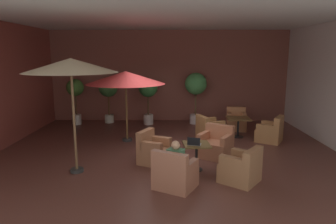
{
  "coord_description": "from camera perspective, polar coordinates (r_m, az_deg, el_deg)",
  "views": [
    {
      "loc": [
        0.1,
        -8.66,
        2.82
      ],
      "look_at": [
        0.0,
        0.43,
        1.09
      ],
      "focal_mm": 32.67,
      "sensor_mm": 36.0,
      "label": 1
    }
  ],
  "objects": [
    {
      "name": "armchair_front_left_east",
      "position": [
        6.61,
        1.24,
        -11.52
      ],
      "size": [
        1.04,
        1.0,
        0.86
      ],
      "color": "#A6664E",
      "rests_on": "ground_plane"
    },
    {
      "name": "ceiling_slab",
      "position": [
        8.71,
        -0.03,
        17.39
      ],
      "size": [
        10.07,
        8.69,
        0.06
      ],
      "primitive_type": "cube",
      "color": "silver",
      "rests_on": "wall_back_brick"
    },
    {
      "name": "ground_plane",
      "position": [
        9.11,
        -0.03,
        -7.35
      ],
      "size": [
        10.07,
        8.69,
        0.02
      ],
      "primitive_type": "cube",
      "color": "brown"
    },
    {
      "name": "cafe_table_front_right",
      "position": [
        10.75,
        12.98,
        -1.81
      ],
      "size": [
        0.78,
        0.78,
        0.67
      ],
      "color": "black",
      "rests_on": "ground_plane"
    },
    {
      "name": "potted_tree_left_corner",
      "position": [
        12.44,
        5.21,
        4.57
      ],
      "size": [
        0.89,
        0.89,
        2.09
      ],
      "color": "silver",
      "rests_on": "ground_plane"
    },
    {
      "name": "wall_back_brick",
      "position": [
        13.0,
        0.2,
        6.69
      ],
      "size": [
        10.07,
        0.08,
        3.8
      ],
      "primitive_type": "cube",
      "color": "brown",
      "rests_on": "ground_plane"
    },
    {
      "name": "armchair_front_right_north",
      "position": [
        10.51,
        18.58,
        -3.61
      ],
      "size": [
        1.03,
        1.02,
        0.86
      ],
      "color": "#B37948",
      "rests_on": "ground_plane"
    },
    {
      "name": "patron_blue_shirt",
      "position": [
        6.51,
        1.42,
        -8.29
      ],
      "size": [
        0.41,
        0.37,
        0.6
      ],
      "color": "#477854",
      "rests_on": "ground_plane"
    },
    {
      "name": "armchair_front_right_south",
      "position": [
        10.28,
        7.77,
        -3.44
      ],
      "size": [
        0.97,
        0.96,
        0.82
      ],
      "color": "#B47A46",
      "rests_on": "ground_plane"
    },
    {
      "name": "armchair_front_right_east",
      "position": [
        11.85,
        12.6,
        -1.69
      ],
      "size": [
        0.81,
        0.87,
        0.83
      ],
      "color": "#B67349",
      "rests_on": "ground_plane"
    },
    {
      "name": "patio_umbrella_tall_red",
      "position": [
        9.87,
        -7.9,
        6.34
      ],
      "size": [
        2.53,
        2.53,
        2.29
      ],
      "color": "#2D2D2D",
      "rests_on": "ground_plane"
    },
    {
      "name": "patio_umbrella_center_beige",
      "position": [
        7.39,
        -17.67,
        8.13
      ],
      "size": [
        2.16,
        2.16,
        2.73
      ],
      "color": "#2D2D2D",
      "rests_on": "ground_plane"
    },
    {
      "name": "potted_tree_mid_left",
      "position": [
        12.31,
        -3.74,
        3.81
      ],
      "size": [
        0.76,
        0.76,
        1.88
      ],
      "color": "silver",
      "rests_on": "ground_plane"
    },
    {
      "name": "cafe_table_front_left",
      "position": [
        7.55,
        5.34,
        -7.02
      ],
      "size": [
        0.69,
        0.69,
        0.67
      ],
      "color": "black",
      "rests_on": "ground_plane"
    },
    {
      "name": "armchair_front_left_north",
      "position": [
        8.07,
        -2.69,
        -7.3
      ],
      "size": [
        0.96,
        0.96,
        0.86
      ],
      "color": "#A56B49",
      "rests_on": "ground_plane"
    },
    {
      "name": "armchair_front_left_south",
      "position": [
        7.1,
        13.51,
        -10.24
      ],
      "size": [
        1.05,
        1.05,
        0.81
      ],
      "color": "#A36F4A",
      "rests_on": "ground_plane"
    },
    {
      "name": "armchair_front_left_west",
      "position": [
        8.64,
        8.9,
        -6.18
      ],
      "size": [
        1.1,
        1.09,
        0.87
      ],
      "color": "#B26C4D",
      "rests_on": "ground_plane"
    },
    {
      "name": "potted_tree_right_corner",
      "position": [
        12.79,
        -16.9,
        3.58
      ],
      "size": [
        0.68,
        0.68,
        1.85
      ],
      "color": "silver",
      "rests_on": "ground_plane"
    },
    {
      "name": "iced_drink_cup",
      "position": [
        7.43,
        4.45,
        -5.65
      ],
      "size": [
        0.08,
        0.08,
        0.11
      ],
      "primitive_type": "cylinder",
      "color": "white",
      "rests_on": "cafe_table_front_left"
    },
    {
      "name": "potted_tree_mid_right",
      "position": [
        12.81,
        -11.09,
        3.99
      ],
      "size": [
        0.78,
        0.78,
        1.86
      ],
      "color": "silver",
      "rests_on": "ground_plane"
    },
    {
      "name": "open_laptop",
      "position": [
        7.38,
        4.89,
        -5.78
      ],
      "size": [
        0.36,
        0.3,
        0.2
      ],
      "color": "#9EA0A5",
      "rests_on": "cafe_table_front_left"
    }
  ]
}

